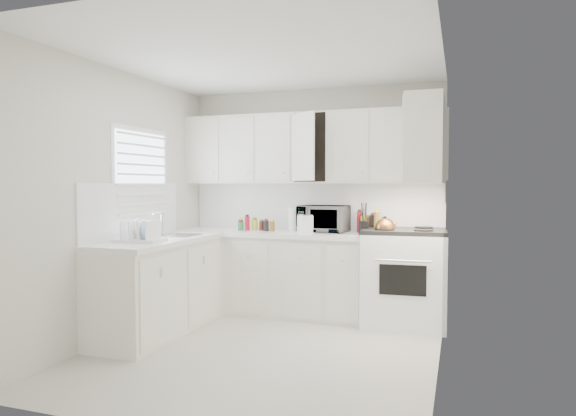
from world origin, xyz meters
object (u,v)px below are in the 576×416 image
at_px(utensil_crock, 364,218).
at_px(rice_cooker, 307,222).
at_px(tea_kettle, 385,226).
at_px(dish_rack, 140,229).
at_px(microwave, 324,216).
at_px(stove, 404,264).

bearing_deg(utensil_crock, rice_cooker, 171.11).
bearing_deg(rice_cooker, tea_kettle, -32.03).
bearing_deg(dish_rack, microwave, 40.98).
height_order(microwave, dish_rack, microwave).
bearing_deg(microwave, stove, -5.85).
bearing_deg(dish_rack, tea_kettle, 22.99).
distance_m(tea_kettle, rice_cooker, 0.92).
bearing_deg(tea_kettle, stove, 20.82).
distance_m(utensil_crock, dish_rack, 2.29).
xyz_separation_m(microwave, dish_rack, (-1.38, -1.52, -0.07)).
xyz_separation_m(stove, utensil_crock, (-0.42, -0.06, 0.48)).
bearing_deg(microwave, rice_cooker, -142.62).
relative_size(microwave, utensil_crock, 1.52).
xyz_separation_m(microwave, rice_cooker, (-0.16, -0.11, -0.07)).
relative_size(tea_kettle, dish_rack, 0.60).
height_order(microwave, rice_cooker, microwave).
height_order(tea_kettle, rice_cooker, rice_cooker).
height_order(rice_cooker, dish_rack, dish_rack).
distance_m(stove, tea_kettle, 0.47).
bearing_deg(stove, rice_cooker, 174.25).
relative_size(rice_cooker, dish_rack, 0.54).
bearing_deg(microwave, dish_rack, -128.81).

